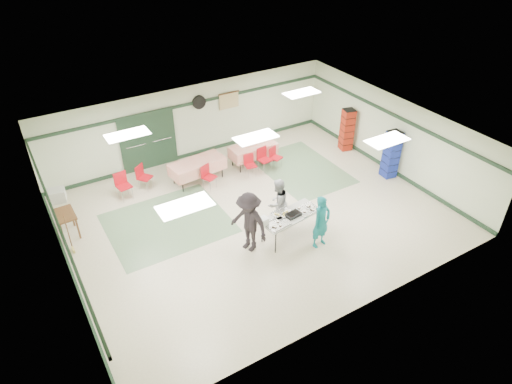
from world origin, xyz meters
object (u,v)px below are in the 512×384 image
volunteer_dark (249,222)px  dining_table_b (197,166)px  chair_c (274,155)px  office_printer (57,195)px  chair_loose_a (142,175)px  chair_loose_b (122,183)px  serving_table (290,216)px  chair_a (263,157)px  broom (68,232)px  chair_d (207,174)px  printer_table (65,217)px  crate_stack_red (347,130)px  dining_table_a (253,150)px  crate_stack_blue_b (391,154)px  volunteer_grey (277,203)px  crate_stack_blue_a (391,156)px  chair_b (250,163)px  volunteer_teal (321,222)px

volunteer_dark → dining_table_b: size_ratio=0.94×
volunteer_dark → dining_table_b: bearing=154.7°
chair_c → office_printer: bearing=154.2°
chair_loose_a → chair_loose_b: 0.75m
serving_table → dining_table_b: dining_table_b is taller
chair_a → chair_loose_a: (-4.06, 1.03, -0.00)m
volunteer_dark → chair_c: 4.57m
broom → chair_d: bearing=18.8°
chair_loose_b → office_printer: bearing=178.1°
broom → printer_table: bearing=91.4°
chair_a → crate_stack_red: size_ratio=0.54×
dining_table_a → crate_stack_blue_b: 4.80m
crate_stack_red → broom: 10.40m
chair_a → broom: broom is taller
volunteer_grey → chair_a: bearing=-129.4°
chair_c → crate_stack_red: crate_stack_red is taller
volunteer_dark → chair_d: size_ratio=2.18×
chair_a → printer_table: 6.76m
volunteer_grey → chair_loose_a: 4.79m
volunteer_grey → crate_stack_blue_a: bearing=168.0°
chair_a → broom: size_ratio=0.70×
serving_table → chair_loose_b: bearing=121.0°
chair_loose_a → chair_loose_b: size_ratio=0.96×
chair_a → chair_b: size_ratio=1.13×
volunteer_teal → crate_stack_blue_b: 4.66m
dining_table_b → crate_stack_blue_b: bearing=-34.4°
serving_table → broom: broom is taller
volunteer_teal → crate_stack_blue_b: size_ratio=0.94×
serving_table → chair_b: (0.73, 3.54, -0.24)m
office_printer → volunteer_dark: bearing=-33.1°
chair_d → chair_loose_a: size_ratio=0.95×
serving_table → printer_table: size_ratio=2.24×
crate_stack_red → serving_table: bearing=-146.0°
chair_a → crate_stack_blue_a: bearing=-42.9°
crate_stack_blue_b → office_printer: bearing=162.9°
crate_stack_red → dining_table_a: bearing=166.8°
volunteer_dark → crate_stack_blue_b: 6.17m
volunteer_teal → chair_loose_a: bearing=113.4°
volunteer_dark → chair_loose_a: size_ratio=2.08×
serving_table → office_printer: 6.85m
chair_b → printer_table: bearing=-171.1°
chair_a → chair_loose_a: size_ratio=1.01×
dining_table_b → chair_d: bearing=-87.1°
dining_table_b → chair_c: bearing=-17.9°
volunteer_grey → chair_a: 3.16m
broom → chair_loose_b: bearing=48.6°
printer_table → crate_stack_blue_a: bearing=-14.5°
chair_d → office_printer: bearing=149.2°
chair_loose_b → broom: size_ratio=0.73×
broom → office_printer: bearing=94.4°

